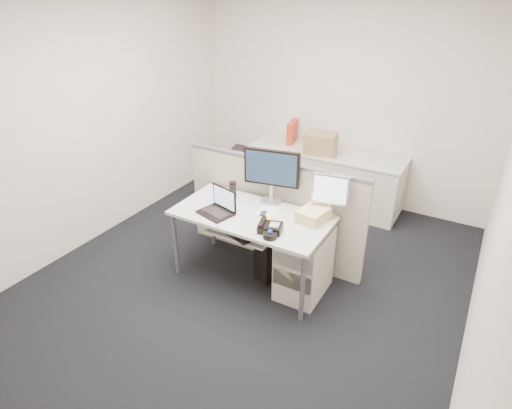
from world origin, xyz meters
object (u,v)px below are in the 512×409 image
Objects in this scene: laptop at (215,203)px; desk_phone at (270,228)px; monitor_main at (272,177)px; desk at (251,220)px.

desk_phone is (0.60, -0.02, -0.09)m from laptop.
monitor_main is 0.61m from laptop.
monitor_main is 2.71× the size of desk_phone.
desk is 4.70× the size of laptop.
laptop is 1.56× the size of desk_phone.
desk_phone is at bearing -73.33° from monitor_main.
desk_phone is at bearing -30.96° from desk.
desk_phone is at bearing 13.48° from laptop.
laptop is at bearing -151.21° from desk.
desk is at bearing 43.72° from laptop.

